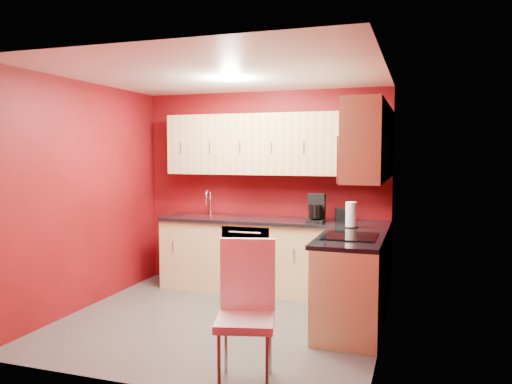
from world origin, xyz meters
The scene contains 21 objects.
floor centered at (0.00, 0.00, 0.00)m, with size 3.20×3.20×0.00m, color #454240.
ceiling centered at (0.00, 0.00, 2.50)m, with size 3.20×3.20×0.00m, color white.
wall_back centered at (0.00, 1.50, 1.25)m, with size 3.20×3.20×0.00m, color maroon.
wall_front centered at (0.00, -1.50, 1.25)m, with size 3.20×3.20×0.00m, color maroon.
wall_left centered at (-1.60, 0.00, 1.25)m, with size 3.00×3.00×0.00m, color maroon.
wall_right centered at (1.60, 0.00, 1.25)m, with size 3.00×3.00×0.00m, color maroon.
base_cabinets_back centered at (0.20, 1.20, 0.43)m, with size 2.80×0.60×0.87m, color #D7BB7A.
base_cabinets_right centered at (1.30, 0.25, 0.43)m, with size 0.60×1.30×0.87m, color #D7BB7A.
countertop_back centered at (0.20, 1.19, 0.89)m, with size 2.80×0.63×0.04m, color black.
countertop_right centered at (1.29, 0.23, 0.89)m, with size 0.63×1.27×0.04m, color black.
upper_cabinets_back centered at (0.20, 1.32, 1.83)m, with size 2.80×0.35×0.75m, color tan.
upper_cabinets_right centered at (1.42, 0.44, 1.89)m, with size 0.35×1.55×0.75m.
microwave centered at (1.39, 0.20, 1.66)m, with size 0.42×0.76×0.42m.
cooktop centered at (1.28, 0.20, 0.92)m, with size 0.50×0.55×0.01m, color black.
sink centered at (-0.70, 1.20, 0.94)m, with size 0.52×0.42×0.35m.
dishwasher_front centered at (-0.05, 0.91, 0.43)m, with size 0.60×0.02×0.82m, color black.
downlight centered at (0.00, 0.30, 2.48)m, with size 0.20×0.20×0.01m, color white.
coffee_maker centered at (0.76, 1.09, 1.08)m, with size 0.20×0.27×0.33m, color black, non-canonical shape.
napkin_holder centered at (1.03, 1.30, 0.99)m, with size 0.14×0.14×0.15m, color black, non-canonical shape.
paper_towel centered at (1.20, 0.82, 1.05)m, with size 0.16×0.16×0.28m, color white, non-canonical shape.
dining_chair centered at (0.70, -1.20, 0.53)m, with size 0.43×0.45×1.06m, color white, non-canonical shape.
Camera 1 is at (1.91, -4.62, 1.72)m, focal length 35.00 mm.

